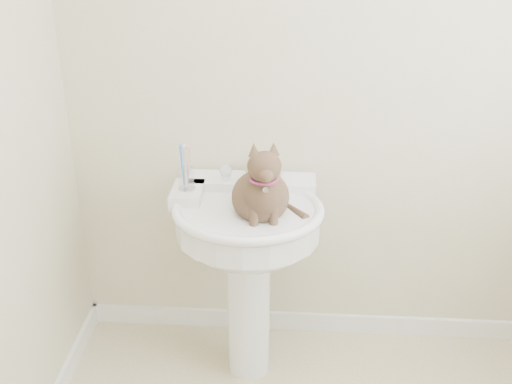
# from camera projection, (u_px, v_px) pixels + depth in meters

# --- Properties ---
(wall_back) EXTENTS (2.20, 0.00, 2.50)m
(wall_back) POSITION_uv_depth(u_px,v_px,m) (336.00, 73.00, 2.51)
(wall_back) COLOR beige
(wall_back) RESTS_ON ground
(baseboard_back) EXTENTS (2.20, 0.02, 0.09)m
(baseboard_back) POSITION_uv_depth(u_px,v_px,m) (322.00, 322.00, 3.03)
(baseboard_back) COLOR white
(baseboard_back) RESTS_ON floor
(pedestal_sink) EXTENTS (0.60, 0.59, 0.83)m
(pedestal_sink) POSITION_uv_depth(u_px,v_px,m) (248.00, 239.00, 2.53)
(pedestal_sink) COLOR white
(pedestal_sink) RESTS_ON floor
(faucet) EXTENTS (0.28, 0.12, 0.14)m
(faucet) POSITION_uv_depth(u_px,v_px,m) (251.00, 173.00, 2.57)
(faucet) COLOR silver
(faucet) RESTS_ON pedestal_sink
(soap_bar) EXTENTS (0.10, 0.07, 0.03)m
(soap_bar) POSITION_uv_depth(u_px,v_px,m) (258.00, 170.00, 2.65)
(soap_bar) COLOR #FE9C2E
(soap_bar) RESTS_ON pedestal_sink
(toothbrush_cup) EXTENTS (0.07, 0.07, 0.19)m
(toothbrush_cup) POSITION_uv_depth(u_px,v_px,m) (186.00, 178.00, 2.50)
(toothbrush_cup) COLOR silver
(toothbrush_cup) RESTS_ON pedestal_sink
(cat) EXTENTS (0.24, 0.30, 0.44)m
(cat) POSITION_uv_depth(u_px,v_px,m) (261.00, 193.00, 2.38)
(cat) COLOR brown
(cat) RESTS_ON pedestal_sink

